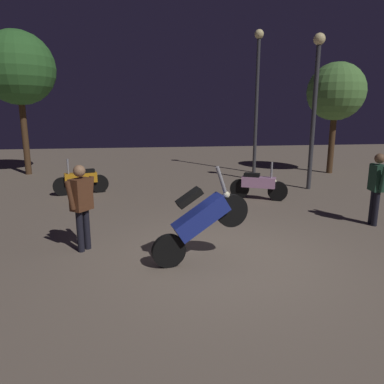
{
  "coord_description": "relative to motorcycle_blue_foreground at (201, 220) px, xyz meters",
  "views": [
    {
      "loc": [
        -1.43,
        -5.62,
        2.49
      ],
      "look_at": [
        -0.48,
        0.89,
        1.0
      ],
      "focal_mm": 33.23,
      "sensor_mm": 36.0,
      "label": 1
    }
  ],
  "objects": [
    {
      "name": "ground_plane",
      "position": [
        0.49,
        0.11,
        -0.74
      ],
      "size": [
        40.0,
        40.0,
        0.0
      ],
      "primitive_type": "plane",
      "color": "#756656"
    },
    {
      "name": "streetlamp_far",
      "position": [
        4.53,
        5.29,
        2.33
      ],
      "size": [
        0.36,
        0.36,
        4.82
      ],
      "color": "#38383D",
      "rests_on": "ground_plane"
    },
    {
      "name": "motorcycle_orange_parked_left",
      "position": [
        -2.77,
        5.61,
        -0.31
      ],
      "size": [
        1.63,
        0.54,
        1.11
      ],
      "rotation": [
        0.0,
        0.0,
        3.41
      ],
      "color": "black",
      "rests_on": "ground_plane"
    },
    {
      "name": "person_bystander_far",
      "position": [
        -2.02,
        0.86,
        0.19
      ],
      "size": [
        0.47,
        0.58,
        1.58
      ],
      "rotation": [
        0.0,
        0.0,
        2.48
      ],
      "color": "black",
      "rests_on": "ground_plane"
    },
    {
      "name": "motorcycle_blue_foreground",
      "position": [
        0.0,
        0.0,
        0.0
      ],
      "size": [
        1.65,
        0.46,
        1.63
      ],
      "rotation": [
        0.0,
        0.0,
        0.17
      ],
      "color": "black",
      "rests_on": "ground_plane"
    },
    {
      "name": "tree_left_bg",
      "position": [
        -5.48,
        9.62,
        3.36
      ],
      "size": [
        2.78,
        2.78,
        5.52
      ],
      "color": "#4C331E",
      "rests_on": "ground_plane"
    },
    {
      "name": "tree_center_bg",
      "position": [
        6.83,
        8.13,
        2.51
      ],
      "size": [
        2.26,
        2.26,
        4.41
      ],
      "color": "#4C331E",
      "rests_on": "ground_plane"
    },
    {
      "name": "motorcycle_pink_parked_right",
      "position": [
        2.4,
        4.14,
        -0.31
      ],
      "size": [
        1.53,
        0.84,
        1.11
      ],
      "rotation": [
        0.0,
        0.0,
        5.82
      ],
      "color": "black",
      "rests_on": "ground_plane"
    },
    {
      "name": "person_rider_beside",
      "position": [
        4.19,
        1.48,
        0.21
      ],
      "size": [
        0.29,
        0.67,
        1.61
      ],
      "rotation": [
        0.0,
        0.0,
        2.98
      ],
      "color": "black",
      "rests_on": "ground_plane"
    },
    {
      "name": "streetlamp_near",
      "position": [
        3.76,
        8.71,
        2.76
      ],
      "size": [
        0.36,
        0.36,
        5.61
      ],
      "color": "#38383D",
      "rests_on": "ground_plane"
    }
  ]
}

